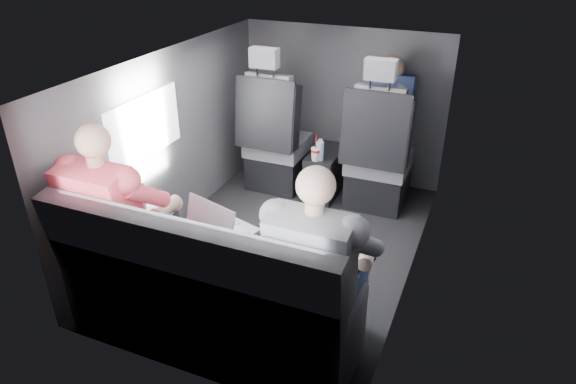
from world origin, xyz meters
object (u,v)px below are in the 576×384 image
at_px(laptop_white, 131,206).
at_px(front_seat_right, 378,162).
at_px(passenger_front_right, 388,111).
at_px(rear_bench, 209,300).
at_px(soda_cup, 316,154).
at_px(center_console, 325,173).
at_px(passenger_rear_right, 320,268).
at_px(front_seat_left, 275,145).
at_px(water_bottle, 320,150).
at_px(passenger_rear_left, 122,218).
at_px(laptop_black, 334,254).
at_px(laptop_silver, 219,227).

bearing_deg(laptop_white, front_seat_right, 56.91).
bearing_deg(passenger_front_right, rear_bench, -101.62).
bearing_deg(soda_cup, center_console, 83.17).
distance_m(rear_bench, passenger_rear_right, 0.68).
bearing_deg(soda_cup, front_seat_left, 159.68).
height_order(laptop_white, passenger_front_right, passenger_front_right).
relative_size(water_bottle, passenger_rear_left, 0.14).
bearing_deg(passenger_rear_right, center_console, 107.84).
xyz_separation_m(water_bottle, laptop_black, (0.62, -1.55, 0.15)).
bearing_deg(laptop_black, passenger_rear_left, -174.04).
relative_size(passenger_rear_left, passenger_front_right, 1.61).
xyz_separation_m(soda_cup, laptop_black, (0.64, -1.52, 0.17)).
xyz_separation_m(laptop_silver, laptop_black, (0.66, -0.00, -0.00)).
height_order(rear_bench, laptop_white, rear_bench).
xyz_separation_m(front_seat_right, passenger_rear_left, (-1.04, -1.81, 0.23)).
xyz_separation_m(laptop_white, passenger_rear_left, (0.05, -0.14, -0.00)).
bearing_deg(center_console, laptop_silver, -91.31).
distance_m(laptop_white, laptop_silver, 0.60).
relative_size(laptop_black, passenger_rear_left, 0.32).
distance_m(front_seat_left, center_console, 0.49).
xyz_separation_m(laptop_black, passenger_rear_right, (-0.03, -0.13, -0.01)).
height_order(center_console, laptop_white, laptop_white).
xyz_separation_m(soda_cup, passenger_rear_right, (0.62, -1.65, 0.16)).
relative_size(laptop_silver, passenger_rear_right, 0.33).
distance_m(soda_cup, passenger_rear_left, 1.75).
bearing_deg(passenger_rear_left, front_seat_right, 60.05).
relative_size(front_seat_left, laptop_black, 3.19).
height_order(center_console, laptop_silver, laptop_silver).
distance_m(water_bottle, laptop_white, 1.67).
bearing_deg(passenger_rear_left, soda_cup, 71.01).
bearing_deg(laptop_black, front_seat_left, 122.51).
bearing_deg(laptop_black, passenger_rear_right, -101.95).
distance_m(front_seat_left, passenger_front_right, 0.99).
relative_size(laptop_silver, laptop_black, 1.00).
relative_size(water_bottle, passenger_rear_right, 0.15).
height_order(rear_bench, laptop_silver, rear_bench).
bearing_deg(front_seat_left, soda_cup, -20.32).
bearing_deg(front_seat_left, front_seat_right, 0.00).
distance_m(front_seat_right, laptop_white, 2.00).
distance_m(laptop_black, passenger_front_right, 1.95).
relative_size(laptop_black, passenger_rear_right, 0.33).
bearing_deg(front_seat_right, laptop_white, -123.09).
xyz_separation_m(soda_cup, laptop_white, (-0.61, -1.51, 0.17)).
bearing_deg(front_seat_right, front_seat_left, 180.00).
bearing_deg(water_bottle, rear_bench, -90.17).
bearing_deg(front_seat_right, passenger_front_right, 91.28).
relative_size(center_console, laptop_silver, 1.21).
bearing_deg(laptop_silver, passenger_rear_left, -166.66).
height_order(rear_bench, passenger_front_right, passenger_front_right).
distance_m(front_seat_left, passenger_rear_right, 2.10).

